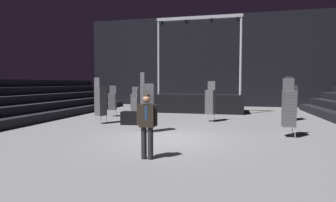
% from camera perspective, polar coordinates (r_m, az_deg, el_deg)
% --- Properties ---
extents(ground_plane, '(22.00, 30.00, 0.10)m').
position_cam_1_polar(ground_plane, '(10.11, 0.28, -8.13)').
color(ground_plane, slate).
extents(arena_end_wall, '(22.00, 0.30, 8.00)m').
position_cam_1_polar(arena_end_wall, '(24.81, 8.21, 8.28)').
color(arena_end_wall, black).
rests_on(arena_end_wall, ground_plane).
extents(stage_riser, '(5.94, 2.96, 6.41)m').
position_cam_1_polar(stage_riser, '(19.51, 6.73, -0.09)').
color(stage_riser, black).
rests_on(stage_riser, ground_plane).
extents(man_with_tie, '(0.57, 0.25, 1.76)m').
position_cam_1_polar(man_with_tie, '(7.28, -4.41, -4.41)').
color(man_with_tie, black).
rests_on(man_with_tie, ground_plane).
extents(chair_stack_front_left, '(0.61, 0.61, 2.48)m').
position_cam_1_polar(chair_stack_front_left, '(11.29, -4.46, -0.29)').
color(chair_stack_front_left, '#B2B5BA').
rests_on(chair_stack_front_left, ground_plane).
extents(chair_stack_front_right, '(0.49, 0.49, 1.79)m').
position_cam_1_polar(chair_stack_front_right, '(17.57, -6.99, 0.04)').
color(chair_stack_front_right, '#B2B5BA').
rests_on(chair_stack_front_right, ground_plane).
extents(chair_stack_mid_left, '(0.46, 0.46, 2.22)m').
position_cam_1_polar(chair_stack_mid_left, '(11.18, 23.99, -1.30)').
color(chair_stack_mid_left, '#B2B5BA').
rests_on(chair_stack_mid_left, ground_plane).
extents(chair_stack_mid_right, '(0.53, 0.53, 2.14)m').
position_cam_1_polar(chair_stack_mid_right, '(14.53, 8.84, -0.09)').
color(chair_stack_mid_right, '#B2B5BA').
rests_on(chair_stack_mid_right, ground_plane).
extents(chair_stack_mid_centre, '(0.52, 0.52, 1.88)m').
position_cam_1_polar(chair_stack_mid_centre, '(16.99, -11.56, 0.01)').
color(chair_stack_mid_centre, '#B2B5BA').
rests_on(chair_stack_mid_centre, ground_plane).
extents(chair_stack_rear_left, '(0.58, 0.58, 2.31)m').
position_cam_1_polar(chair_stack_rear_left, '(14.06, -13.94, 0.06)').
color(chair_stack_rear_left, '#B2B5BA').
rests_on(chair_stack_rear_left, ground_plane).
extents(chair_stack_rear_right, '(0.59, 0.59, 1.71)m').
position_cam_1_polar(chair_stack_rear_right, '(14.58, -6.46, -0.88)').
color(chair_stack_rear_right, '#B2B5BA').
rests_on(chair_stack_rear_right, ground_plane).
extents(chair_stack_rear_centre, '(0.60, 0.60, 2.39)m').
position_cam_1_polar(chair_stack_rear_centre, '(16.19, 24.37, 0.46)').
color(chair_stack_rear_centre, '#B2B5BA').
rests_on(chair_stack_rear_centre, ground_plane).
extents(equipment_road_case, '(0.96, 0.69, 0.64)m').
position_cam_1_polar(equipment_road_case, '(13.56, -7.78, -3.53)').
color(equipment_road_case, black).
rests_on(equipment_road_case, ground_plane).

